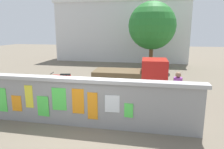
{
  "coord_description": "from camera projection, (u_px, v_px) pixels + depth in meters",
  "views": [
    {
      "loc": [
        2.12,
        -6.29,
        3.23
      ],
      "look_at": [
        0.31,
        2.86,
        1.21
      ],
      "focal_mm": 32.96,
      "sensor_mm": 36.0,
      "label": 1
    }
  ],
  "objects": [
    {
      "name": "auto_rickshaw_truck",
      "position": [
        134.0,
        78.0,
        10.33
      ],
      "size": [
        3.64,
        1.61,
        1.85
      ],
      "color": "black",
      "rests_on": "ground"
    },
    {
      "name": "tree_roadside",
      "position": [
        152.0,
        26.0,
        16.37
      ],
      "size": [
        3.79,
        3.79,
        5.48
      ],
      "color": "brown",
      "rests_on": "ground"
    },
    {
      "name": "motorcycle",
      "position": [
        63.0,
        80.0,
        11.71
      ],
      "size": [
        1.89,
        0.61,
        0.87
      ],
      "color": "black",
      "rests_on": "ground"
    },
    {
      "name": "poster_wall",
      "position": [
        86.0,
        102.0,
        6.94
      ],
      "size": [
        7.66,
        0.42,
        1.68
      ],
      "color": "gray",
      "rests_on": "ground"
    },
    {
      "name": "building_background",
      "position": [
        122.0,
        30.0,
        22.43
      ],
      "size": [
        13.92,
        4.47,
        6.49
      ],
      "color": "silver",
      "rests_on": "ground"
    },
    {
      "name": "ground",
      "position": [
        121.0,
        76.0,
        14.79
      ],
      "size": [
        60.0,
        60.0,
        0.0
      ],
      "primitive_type": "plane",
      "color": "#6B6051"
    },
    {
      "name": "person_walking",
      "position": [
        177.0,
        88.0,
        8.22
      ],
      "size": [
        0.48,
        0.48,
        1.62
      ],
      "color": "#338CBF",
      "rests_on": "ground"
    },
    {
      "name": "bicycle_near",
      "position": [
        37.0,
        93.0,
        9.62
      ],
      "size": [
        1.7,
        0.44,
        0.95
      ],
      "color": "black",
      "rests_on": "ground"
    }
  ]
}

